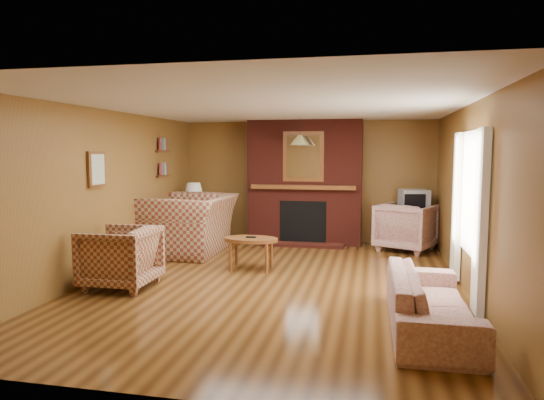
% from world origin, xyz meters
% --- Properties ---
extents(floor, '(6.50, 6.50, 0.00)m').
position_xyz_m(floor, '(0.00, 0.00, 0.00)').
color(floor, '#45270E').
rests_on(floor, ground).
extents(ceiling, '(6.50, 6.50, 0.00)m').
position_xyz_m(ceiling, '(0.00, 0.00, 2.40)').
color(ceiling, silver).
rests_on(ceiling, wall_back).
extents(wall_back, '(6.50, 0.00, 6.50)m').
position_xyz_m(wall_back, '(0.00, 3.25, 1.20)').
color(wall_back, brown).
rests_on(wall_back, floor).
extents(wall_front, '(6.50, 0.00, 6.50)m').
position_xyz_m(wall_front, '(0.00, -3.25, 1.20)').
color(wall_front, brown).
rests_on(wall_front, floor).
extents(wall_left, '(0.00, 6.50, 6.50)m').
position_xyz_m(wall_left, '(-2.50, 0.00, 1.20)').
color(wall_left, brown).
rests_on(wall_left, floor).
extents(wall_right, '(0.00, 6.50, 6.50)m').
position_xyz_m(wall_right, '(2.50, 0.00, 1.20)').
color(wall_right, brown).
rests_on(wall_right, floor).
extents(fireplace, '(2.20, 0.82, 2.40)m').
position_xyz_m(fireplace, '(0.00, 2.98, 1.18)').
color(fireplace, '#4E1811').
rests_on(fireplace, floor).
extents(window_right, '(0.10, 1.85, 2.00)m').
position_xyz_m(window_right, '(2.45, -0.20, 1.13)').
color(window_right, beige).
rests_on(window_right, wall_right).
extents(bookshelf, '(0.09, 0.55, 0.71)m').
position_xyz_m(bookshelf, '(-2.44, 1.90, 1.67)').
color(bookshelf, brown).
rests_on(bookshelf, wall_left).
extents(botanical_print, '(0.05, 0.40, 0.50)m').
position_xyz_m(botanical_print, '(-2.47, -0.30, 1.55)').
color(botanical_print, brown).
rests_on(botanical_print, wall_left).
extents(pendant_light, '(0.36, 0.36, 0.48)m').
position_xyz_m(pendant_light, '(0.00, 2.30, 2.00)').
color(pendant_light, black).
rests_on(pendant_light, ceiling).
extents(plaid_loveseat, '(1.39, 1.59, 1.03)m').
position_xyz_m(plaid_loveseat, '(-1.85, 1.59, 0.52)').
color(plaid_loveseat, maroon).
rests_on(plaid_loveseat, floor).
extents(plaid_armchair, '(0.90, 0.87, 0.81)m').
position_xyz_m(plaid_armchair, '(-1.95, -0.65, 0.40)').
color(plaid_armchair, maroon).
rests_on(plaid_armchair, floor).
extents(floral_sofa, '(0.79, 1.99, 0.58)m').
position_xyz_m(floral_sofa, '(1.90, -1.41, 0.29)').
color(floral_sofa, beige).
rests_on(floral_sofa, floor).
extents(floral_armchair, '(1.24, 1.25, 0.86)m').
position_xyz_m(floral_armchair, '(1.91, 2.61, 0.43)').
color(floral_armchair, beige).
rests_on(floral_armchair, floor).
extents(coffee_table, '(0.83, 0.51, 0.51)m').
position_xyz_m(coffee_table, '(-0.49, 0.62, 0.43)').
color(coffee_table, brown).
rests_on(coffee_table, floor).
extents(side_table, '(0.44, 0.44, 0.56)m').
position_xyz_m(side_table, '(-2.10, 2.45, 0.28)').
color(side_table, brown).
rests_on(side_table, floor).
extents(table_lamp, '(0.38, 0.38, 0.63)m').
position_xyz_m(table_lamp, '(-2.10, 2.45, 0.91)').
color(table_lamp, silver).
rests_on(table_lamp, side_table).
extents(tv_stand, '(0.64, 0.59, 0.65)m').
position_xyz_m(tv_stand, '(2.05, 2.80, 0.33)').
color(tv_stand, black).
rests_on(tv_stand, floor).
extents(crt_tv, '(0.56, 0.56, 0.45)m').
position_xyz_m(crt_tv, '(2.05, 2.79, 0.88)').
color(crt_tv, '#989A9F').
rests_on(crt_tv, tv_stand).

